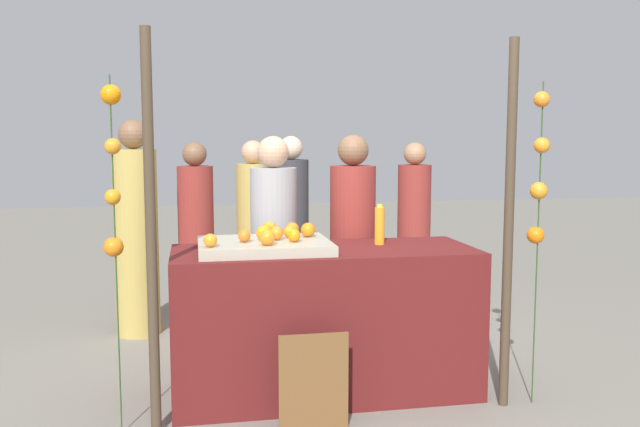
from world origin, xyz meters
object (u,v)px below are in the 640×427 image
(chalkboard_sign, at_px, (313,383))
(vendor_right, at_px, (353,256))
(orange_1, at_px, (294,235))
(juice_bottle, at_px, (380,225))
(stall_counter, at_px, (325,321))
(orange_0, at_px, (308,230))
(vendor_left, at_px, (274,260))

(chalkboard_sign, bearing_deg, vendor_right, 66.61)
(orange_1, height_order, chalkboard_sign, orange_1)
(juice_bottle, bearing_deg, chalkboard_sign, -130.58)
(stall_counter, xyz_separation_m, vendor_right, (0.32, 0.59, 0.29))
(orange_0, xyz_separation_m, vendor_left, (-0.16, 0.46, -0.27))
(orange_0, relative_size, chalkboard_sign, 0.16)
(stall_counter, height_order, vendor_left, vendor_left)
(orange_0, bearing_deg, juice_bottle, -0.60)
(vendor_left, relative_size, vendor_right, 0.99)
(stall_counter, xyz_separation_m, juice_bottle, (0.38, 0.11, 0.57))
(orange_1, xyz_separation_m, juice_bottle, (0.57, 0.18, 0.02))
(orange_0, xyz_separation_m, juice_bottle, (0.46, -0.00, 0.02))
(orange_0, bearing_deg, stall_counter, -52.86)
(orange_0, distance_m, juice_bottle, 0.46)
(stall_counter, xyz_separation_m, vendor_left, (-0.24, 0.57, 0.29))
(orange_1, relative_size, vendor_left, 0.05)
(orange_1, relative_size, chalkboard_sign, 0.14)
(orange_0, xyz_separation_m, orange_1, (-0.12, -0.19, -0.01))
(orange_1, bearing_deg, orange_0, 57.91)
(orange_0, distance_m, chalkboard_sign, 0.98)
(stall_counter, relative_size, juice_bottle, 7.21)
(juice_bottle, bearing_deg, orange_0, 179.40)
(chalkboard_sign, bearing_deg, stall_counter, 72.65)
(orange_1, bearing_deg, chalkboard_sign, -85.45)
(stall_counter, relative_size, orange_1, 23.55)
(juice_bottle, bearing_deg, stall_counter, -164.32)
(chalkboard_sign, bearing_deg, orange_1, 94.55)
(juice_bottle, height_order, vendor_right, vendor_right)
(orange_1, bearing_deg, stall_counter, 20.60)
(orange_1, distance_m, juice_bottle, 0.60)
(stall_counter, xyz_separation_m, orange_1, (-0.20, -0.07, 0.55))
(orange_0, xyz_separation_m, vendor_right, (0.40, 0.48, -0.26))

